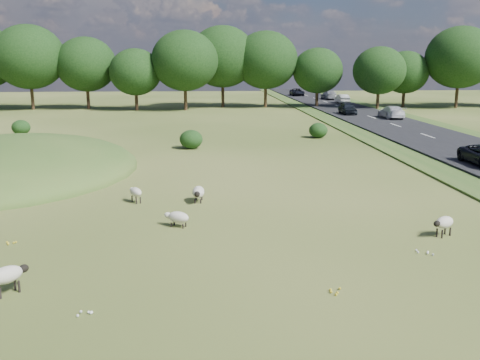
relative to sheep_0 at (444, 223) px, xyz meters
name	(u,v)px	position (x,y,z in m)	size (l,w,h in m)	color
ground	(200,148)	(-9.52, 22.17, -0.56)	(160.00, 160.00, 0.00)	#344B17
mound	(7,171)	(-21.52, 14.17, -0.56)	(16.00, 20.00, 4.00)	#33561E
road	(403,129)	(10.48, 32.17, -0.44)	(8.00, 150.00, 0.25)	black
treeline	(193,62)	(-10.58, 57.61, 6.00)	(96.28, 14.66, 11.70)	black
shrubs	(173,132)	(-11.84, 26.52, 0.14)	(28.68, 10.93, 1.47)	black
sheep_0	(444,223)	(0.00, 0.00, 0.00)	(1.12, 0.90, 0.80)	#BDB19D
sheep_1	(8,275)	(-15.07, -4.23, 0.04)	(1.10, 1.11, 0.86)	#BDB19D
sheep_2	(198,192)	(-9.57, 5.90, -0.08)	(0.67, 1.35, 0.76)	#BDB19D
sheep_3	(178,217)	(-10.39, 1.98, -0.15)	(1.16, 0.86, 0.65)	#BDB19D
sheep_4	(136,192)	(-12.58, 6.01, -0.04)	(0.82, 1.05, 0.74)	#BDB19D
car_0	(329,95)	(12.38, 71.73, 0.42)	(2.04, 5.03, 1.46)	#A6A9AE
car_1	(342,99)	(12.38, 62.99, 0.37)	(1.45, 4.15, 1.37)	silver
car_2	(391,112)	(12.38, 40.94, 0.39)	(1.98, 4.86, 1.41)	white
car_3	(297,92)	(8.58, 81.66, 0.36)	(2.24, 4.85, 1.35)	black
car_4	(348,109)	(8.58, 45.79, 0.38)	(1.63, 4.05, 1.38)	black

